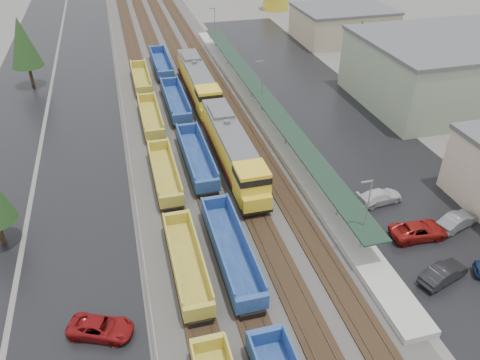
# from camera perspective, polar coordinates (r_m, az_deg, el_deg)

# --- Properties ---
(ballast_strip) EXTENTS (20.00, 160.00, 0.08)m
(ballast_strip) POSITION_cam_1_polar(r_m,az_deg,el_deg) (74.44, -6.83, 10.29)
(ballast_strip) COLOR #302D2B
(ballast_strip) RESTS_ON ground
(trackbed) EXTENTS (14.60, 160.00, 0.22)m
(trackbed) POSITION_cam_1_polar(r_m,az_deg,el_deg) (74.39, -6.84, 10.38)
(trackbed) COLOR black
(trackbed) RESTS_ON ground
(west_parking_lot) EXTENTS (10.00, 160.00, 0.02)m
(west_parking_lot) POSITION_cam_1_polar(r_m,az_deg,el_deg) (74.10, -18.46, 8.64)
(west_parking_lot) COLOR black
(west_parking_lot) RESTS_ON ground
(west_road) EXTENTS (9.00, 160.00, 0.02)m
(west_road) POSITION_cam_1_polar(r_m,az_deg,el_deg) (75.54, -26.01, 7.38)
(west_road) COLOR black
(west_road) RESTS_ON ground
(east_commuter_lot) EXTENTS (16.00, 100.00, 0.02)m
(east_commuter_lot) POSITION_cam_1_polar(r_m,az_deg,el_deg) (70.68, 10.08, 8.68)
(east_commuter_lot) COLOR black
(east_commuter_lot) RESTS_ON ground
(station_platform) EXTENTS (3.00, 80.00, 8.00)m
(station_platform) POSITION_cam_1_polar(r_m,az_deg,el_deg) (67.15, 2.64, 8.49)
(station_platform) COLOR #9E9B93
(station_platform) RESTS_ON ground
(chainlink_fence) EXTENTS (0.08, 160.04, 2.02)m
(chainlink_fence) POSITION_cam_1_polar(r_m,az_deg,el_deg) (71.82, -14.31, 9.96)
(chainlink_fence) COLOR gray
(chainlink_fence) RESTS_ON ground
(industrial_buildings) EXTENTS (32.52, 75.30, 9.50)m
(industrial_buildings) POSITION_cam_1_polar(r_m,az_deg,el_deg) (75.60, 25.07, 11.19)
(industrial_buildings) COLOR tan
(industrial_buildings) RESTS_ON ground
(tree_west_far) EXTENTS (4.84, 4.84, 11.00)m
(tree_west_far) POSITION_cam_1_polar(r_m,az_deg,el_deg) (82.12, -25.00, 14.99)
(tree_west_far) COLOR #332316
(tree_west_far) RESTS_ON ground
(tree_east) EXTENTS (4.40, 4.40, 10.00)m
(tree_east) POSITION_cam_1_polar(r_m,az_deg,el_deg) (79.01, 14.36, 15.87)
(tree_east) COLOR #332316
(tree_east) RESTS_ON ground
(locomotive_lead) EXTENTS (3.23, 21.26, 4.81)m
(locomotive_lead) POSITION_cam_1_polar(r_m,az_deg,el_deg) (53.27, -0.85, 3.63)
(locomotive_lead) COLOR black
(locomotive_lead) RESTS_ON ground
(locomotive_trail) EXTENTS (3.23, 21.26, 4.81)m
(locomotive_trail) POSITION_cam_1_polar(r_m,az_deg,el_deg) (71.84, -5.08, 11.69)
(locomotive_trail) COLOR black
(locomotive_trail) RESTS_ON ground
(well_string_yellow) EXTENTS (2.53, 85.78, 2.24)m
(well_string_yellow) POSITION_cam_1_polar(r_m,az_deg,el_deg) (46.39, -8.02, -3.92)
(well_string_yellow) COLOR #A2922D
(well_string_yellow) RESTS_ON ground
(well_string_blue) EXTENTS (2.70, 96.66, 2.39)m
(well_string_blue) POSITION_cam_1_polar(r_m,az_deg,el_deg) (47.95, -3.55, -2.13)
(well_string_blue) COLOR navy
(well_string_blue) RESTS_ON ground
(parked_car_west_c) EXTENTS (3.95, 5.37, 1.36)m
(parked_car_west_c) POSITION_cam_1_polar(r_m,az_deg,el_deg) (37.92, -16.61, -16.89)
(parked_car_west_c) COLOR maroon
(parked_car_west_c) RESTS_ON ground
(parked_car_east_a) EXTENTS (2.96, 4.97, 1.55)m
(parked_car_east_a) POSITION_cam_1_polar(r_m,az_deg,el_deg) (43.64, 23.54, -10.40)
(parked_car_east_a) COLOR black
(parked_car_east_a) RESTS_ON ground
(parked_car_east_b) EXTENTS (2.82, 5.61, 1.52)m
(parked_car_east_b) POSITION_cam_1_polar(r_m,az_deg,el_deg) (47.44, 20.97, -5.77)
(parked_car_east_b) COLOR maroon
(parked_car_east_b) RESTS_ON ground
(parked_car_east_c) EXTENTS (2.57, 5.17, 1.44)m
(parked_car_east_c) POSITION_cam_1_polar(r_m,az_deg,el_deg) (50.90, 16.66, -1.95)
(parked_car_east_c) COLOR silver
(parked_car_east_c) RESTS_ON ground
(parked_car_east_e) EXTENTS (2.93, 4.86, 1.51)m
(parked_car_east_e) POSITION_cam_1_polar(r_m,az_deg,el_deg) (50.11, 24.94, -4.54)
(parked_car_east_e) COLOR slate
(parked_car_east_e) RESTS_ON ground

